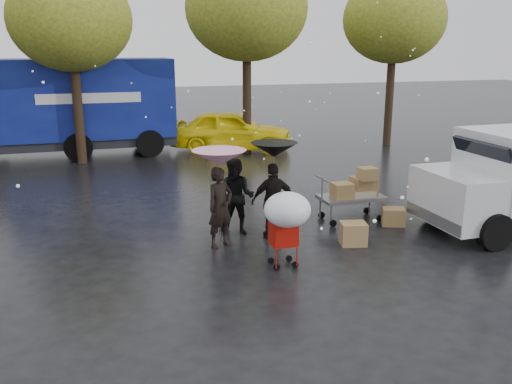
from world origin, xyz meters
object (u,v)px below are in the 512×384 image
object	(u,v)px
person_pink	(220,207)
blue_truck	(66,108)
person_black	(274,201)
vendor_cart	(355,190)
shopping_cart	(287,214)
yellow_taxi	(231,130)

from	to	relation	value
person_pink	blue_truck	world-z (taller)	blue_truck
person_pink	person_black	xyz separation A→B (m)	(1.20, 0.17, -0.01)
vendor_cart	blue_truck	bearing A→B (deg)	122.77
shopping_cart	yellow_taxi	distance (m)	11.72
person_black	blue_truck	bearing A→B (deg)	-61.60
yellow_taxi	shopping_cart	bearing A→B (deg)	-169.58
shopping_cart	yellow_taxi	size ratio (longest dim) A/B	0.32
vendor_cart	yellow_taxi	size ratio (longest dim) A/B	0.33
person_pink	yellow_taxi	world-z (taller)	person_pink
person_black	shopping_cart	distance (m)	1.74
person_pink	vendor_cart	xyz separation A→B (m)	(3.40, 0.74, -0.10)
vendor_cart	person_pink	bearing A→B (deg)	-167.68
person_pink	shopping_cart	world-z (taller)	person_pink
person_pink	vendor_cart	bearing A→B (deg)	-13.18
vendor_cart	person_black	bearing A→B (deg)	-165.46
yellow_taxi	person_black	bearing A→B (deg)	-169.34
person_black	yellow_taxi	xyz separation A→B (m)	(1.69, 9.85, -0.02)
vendor_cart	blue_truck	xyz separation A→B (m)	(-6.51, 10.12, 1.03)
vendor_cart	shopping_cart	size ratio (longest dim) A/B	1.04
blue_truck	yellow_taxi	bearing A→B (deg)	-7.91
blue_truck	vendor_cart	bearing A→B (deg)	-57.23
blue_truck	shopping_cart	bearing A→B (deg)	-72.19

